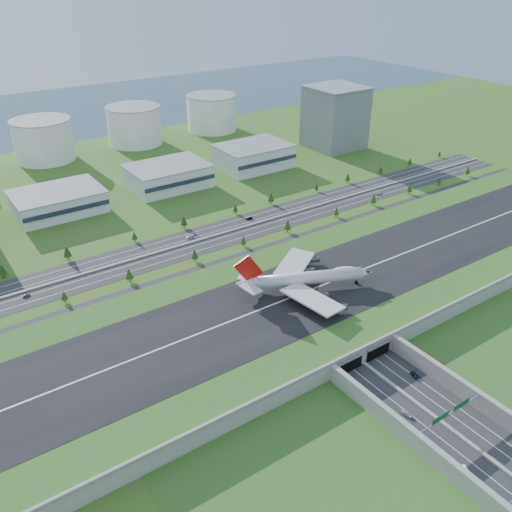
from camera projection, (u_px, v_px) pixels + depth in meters
ground at (293, 310)px, 273.77m from camera, size 1200.00×1200.00×0.00m
airfield_deck at (293, 303)px, 271.73m from camera, size 520.00×100.00×9.20m
underpass_road at (459, 428)px, 200.23m from camera, size 38.80×120.40×8.00m
sign_gantry_near at (450, 414)px, 201.70m from camera, size 38.70×0.70×9.80m
north_expressway at (201, 240)px, 342.43m from camera, size 560.00×36.00×0.12m
tree_row at (197, 235)px, 338.59m from camera, size 497.81×48.72×8.48m
hangar_mid_a at (58, 202)px, 377.75m from camera, size 58.00×42.00×15.00m
hangar_mid_b at (168, 176)px, 419.49m from camera, size 58.00×42.00×17.00m
hangar_mid_c at (253, 156)px, 458.75m from camera, size 58.00×42.00×19.00m
office_tower at (335, 118)px, 500.91m from camera, size 46.00×46.00×55.00m
fuel_tank_b at (44, 140)px, 472.14m from camera, size 50.00×50.00×35.00m
fuel_tank_c at (135, 126)px, 514.36m from camera, size 50.00×50.00×35.00m
fuel_tank_d at (212, 113)px, 556.59m from camera, size 50.00×50.00×35.00m
bay_water at (36, 115)px, 620.84m from camera, size 1200.00×260.00×0.06m
boeing_747 at (306, 278)px, 273.67m from camera, size 67.53×62.31×22.38m
car_0 at (407, 414)px, 209.94m from camera, size 2.70×5.21×1.69m
car_1 at (465, 469)px, 187.15m from camera, size 2.90×4.54×1.41m
car_2 at (415, 375)px, 229.94m from camera, size 3.38×5.27×1.35m
car_4 at (26, 295)px, 284.42m from camera, size 4.08×1.75×1.37m
car_5 at (249, 218)px, 369.12m from camera, size 4.62×1.71×1.51m
car_6 at (378, 193)px, 408.88m from camera, size 5.79×2.79×1.59m
car_7 at (190, 236)px, 344.77m from camera, size 6.06×3.17×1.68m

